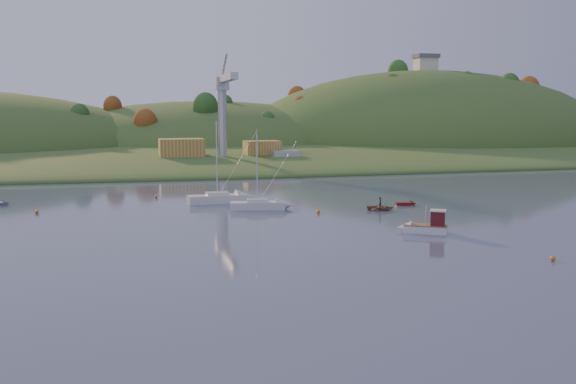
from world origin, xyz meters
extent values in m
plane|color=#3A445F|center=(0.00, 0.00, 0.00)|extent=(500.00, 500.00, 0.00)
cube|color=#3B5522|center=(0.00, 230.00, 0.00)|extent=(620.00, 220.00, 1.50)
ellipsoid|color=#3B5522|center=(0.00, 165.00, 0.00)|extent=(640.00, 150.00, 7.00)
ellipsoid|color=#3B5522|center=(10.00, 210.00, 0.00)|extent=(140.00, 120.00, 36.00)
ellipsoid|color=#3B5522|center=(95.00, 195.00, 0.00)|extent=(150.00, 130.00, 60.00)
cube|color=beige|center=(95.00, 195.00, 32.50)|extent=(8.00, 6.00, 5.00)
cube|color=#595960|center=(95.00, 195.00, 35.70)|extent=(9.00, 7.00, 1.50)
cube|color=slate|center=(5.00, 122.00, 1.20)|extent=(42.00, 16.00, 2.40)
cube|color=#A46D36|center=(-8.00, 123.00, 4.80)|extent=(11.00, 8.00, 4.80)
cube|color=#A46D36|center=(13.00, 124.00, 4.40)|extent=(9.00, 7.00, 4.00)
cylinder|color=#B7B7BC|center=(2.00, 120.00, 11.40)|extent=(2.20, 2.20, 18.00)
cube|color=#B7B7BC|center=(2.00, 120.00, 20.90)|extent=(3.20, 3.20, 3.20)
cube|color=#B7B7BC|center=(2.00, 111.00, 21.90)|extent=(1.80, 18.00, 1.60)
cube|color=#B7B7BC|center=(2.00, 125.00, 21.90)|extent=(1.80, 10.00, 1.60)
cube|color=silver|center=(10.97, 26.73, 0.44)|extent=(5.11, 4.04, 0.88)
cone|color=silver|center=(8.87, 27.99, 0.44)|extent=(2.38, 2.40, 1.76)
cube|color=brown|center=(10.97, 26.73, 0.90)|extent=(5.14, 4.08, 0.12)
cube|color=#4F1216|center=(12.15, 26.02, 1.76)|extent=(2.10, 2.07, 1.76)
cube|color=silver|center=(12.15, 26.02, 2.70)|extent=(2.37, 2.34, 0.15)
cylinder|color=silver|center=(10.97, 26.73, 2.06)|extent=(0.10, 0.10, 2.35)
cube|color=silver|center=(-8.76, 57.40, 0.62)|extent=(9.24, 3.40, 1.25)
cube|color=silver|center=(-8.76, 57.40, 1.30)|extent=(3.54, 2.29, 0.79)
cylinder|color=silver|center=(-8.76, 57.40, 6.91)|extent=(0.18, 0.18, 11.32)
cylinder|color=silver|center=(-8.76, 57.40, 1.55)|extent=(3.62, 0.39, 0.12)
cylinder|color=silver|center=(-8.76, 57.40, 1.65)|extent=(3.19, 0.60, 0.36)
cube|color=silver|center=(-4.14, 49.47, 0.54)|extent=(8.13, 3.65, 1.08)
cube|color=silver|center=(-4.14, 49.47, 1.13)|extent=(3.20, 2.24, 0.69)
cylinder|color=silver|center=(-4.14, 49.47, 5.98)|extent=(0.18, 0.18, 9.80)
cylinder|color=silver|center=(-4.14, 49.47, 1.38)|extent=(3.11, 0.65, 0.12)
cylinder|color=silver|center=(-4.14, 49.47, 1.48)|extent=(2.77, 0.82, 0.36)
imported|color=olive|center=(12.73, 44.26, 0.40)|extent=(4.51, 3.80, 0.80)
imported|color=black|center=(12.73, 44.26, 0.81)|extent=(0.55, 0.68, 1.61)
cube|color=#51130B|center=(18.12, 47.74, 0.22)|extent=(2.82, 1.45, 0.45)
cone|color=#51130B|center=(19.46, 47.55, 0.22)|extent=(1.09, 1.20, 1.08)
cone|color=#4F5668|center=(-40.00, 63.53, 0.24)|extent=(1.30, 1.44, 1.18)
cube|color=slate|center=(17.76, 118.00, 1.03)|extent=(16.34, 6.61, 2.06)
cube|color=#B7B7BC|center=(17.76, 118.00, 2.75)|extent=(7.06, 3.81, 2.75)
sphere|color=#DE620B|center=(16.13, 10.81, 0.25)|extent=(0.50, 0.50, 0.50)
sphere|color=#DE620B|center=(3.24, 43.67, 0.25)|extent=(0.50, 0.50, 0.50)
sphere|color=#DE620B|center=(-34.46, 53.33, 0.25)|extent=(0.50, 0.50, 0.50)
sphere|color=#DE620B|center=(-17.59, 65.36, 0.25)|extent=(0.50, 0.50, 0.50)
camera|label=1|loc=(-23.12, -40.07, 14.03)|focal=40.00mm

